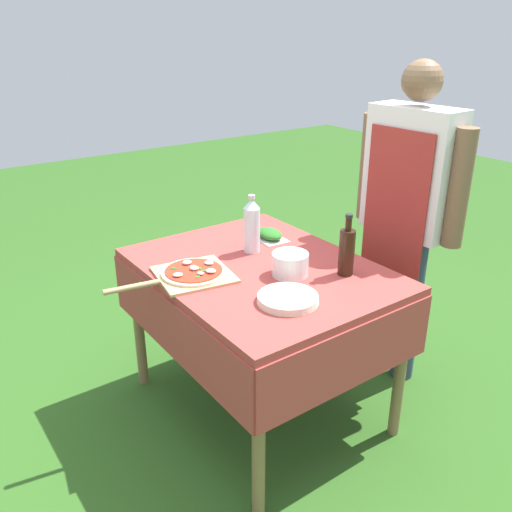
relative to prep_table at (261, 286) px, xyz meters
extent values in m
plane|color=#2D5B1E|center=(0.00, 0.00, -0.68)|extent=(12.00, 12.00, 0.00)
cube|color=#A83D38|center=(0.00, 0.00, 0.08)|extent=(1.19, 0.92, 0.04)
cube|color=#A83D38|center=(0.00, -0.46, -0.07)|extent=(1.19, 0.01, 0.28)
cube|color=#A83D38|center=(0.00, 0.46, -0.07)|extent=(1.19, 0.01, 0.28)
cube|color=#A83D38|center=(-0.60, 0.00, -0.07)|extent=(0.01, 0.92, 0.28)
cube|color=#A83D38|center=(0.60, 0.00, -0.07)|extent=(0.01, 0.92, 0.28)
cylinder|color=olive|center=(-0.53, -0.40, -0.31)|extent=(0.05, 0.05, 0.75)
cylinder|color=olive|center=(0.53, -0.40, -0.31)|extent=(0.05, 0.05, 0.75)
cylinder|color=olive|center=(-0.53, 0.40, -0.31)|extent=(0.05, 0.05, 0.75)
cylinder|color=olive|center=(0.53, 0.40, -0.31)|extent=(0.05, 0.05, 0.75)
cylinder|color=#333D56|center=(0.24, 0.80, -0.27)|extent=(0.12, 0.12, 0.83)
cylinder|color=#333D56|center=(0.08, 0.79, -0.27)|extent=(0.12, 0.12, 0.83)
cube|color=silver|center=(0.16, 0.79, 0.46)|extent=(0.46, 0.21, 0.62)
cube|color=#9E2D28|center=(0.17, 0.69, 0.23)|extent=(0.36, 0.03, 0.90)
cylinder|color=brown|center=(0.43, 0.81, 0.43)|extent=(0.10, 0.10, 0.55)
cylinder|color=brown|center=(-0.10, 0.78, 0.43)|extent=(0.10, 0.10, 0.55)
sphere|color=brown|center=(0.16, 0.79, 0.88)|extent=(0.19, 0.19, 0.19)
cube|color=tan|center=(-0.09, -0.30, 0.11)|extent=(0.36, 0.36, 0.01)
cylinder|color=tan|center=(-0.14, -0.57, 0.11)|extent=(0.06, 0.24, 0.02)
cylinder|color=beige|center=(-0.09, -0.30, 0.12)|extent=(0.29, 0.29, 0.01)
cylinder|color=red|center=(-0.09, -0.30, 0.13)|extent=(0.25, 0.25, 0.00)
ellipsoid|color=white|center=(-0.16, -0.29, 0.14)|extent=(0.04, 0.04, 0.02)
ellipsoid|color=white|center=(-0.11, -0.29, 0.14)|extent=(0.04, 0.04, 0.01)
ellipsoid|color=white|center=(-0.03, -0.30, 0.14)|extent=(0.04, 0.03, 0.01)
ellipsoid|color=white|center=(-0.03, -0.25, 0.14)|extent=(0.06, 0.06, 0.02)
ellipsoid|color=white|center=(-0.09, -0.29, 0.14)|extent=(0.05, 0.05, 0.02)
ellipsoid|color=white|center=(-0.11, -0.21, 0.14)|extent=(0.05, 0.05, 0.01)
ellipsoid|color=white|center=(-0.08, -0.38, 0.14)|extent=(0.05, 0.05, 0.02)
ellipsoid|color=#286B23|center=(-0.09, -0.27, 0.13)|extent=(0.03, 0.02, 0.00)
ellipsoid|color=#286B23|center=(-0.15, -0.36, 0.13)|extent=(0.03, 0.03, 0.00)
ellipsoid|color=#286B23|center=(-0.06, -0.26, 0.13)|extent=(0.02, 0.03, 0.00)
ellipsoid|color=#286B23|center=(-0.02, -0.32, 0.13)|extent=(0.03, 0.04, 0.00)
cylinder|color=black|center=(0.28, 0.26, 0.20)|extent=(0.07, 0.07, 0.21)
cylinder|color=black|center=(0.28, 0.26, 0.34)|extent=(0.03, 0.03, 0.06)
cylinder|color=#232326|center=(0.28, 0.26, 0.37)|extent=(0.03, 0.03, 0.02)
cylinder|color=silver|center=(-0.17, 0.07, 0.21)|extent=(0.08, 0.08, 0.22)
cone|color=silver|center=(-0.17, 0.07, 0.34)|extent=(0.08, 0.08, 0.05)
cylinder|color=silver|center=(-0.17, 0.07, 0.38)|extent=(0.03, 0.03, 0.02)
cube|color=silver|center=(-0.25, 0.24, 0.10)|extent=(0.21, 0.15, 0.01)
ellipsoid|color=#286B23|center=(-0.25, 0.24, 0.13)|extent=(0.18, 0.12, 0.05)
cylinder|color=silver|center=(0.14, 0.05, 0.15)|extent=(0.16, 0.16, 0.10)
cylinder|color=beige|center=(0.34, -0.11, 0.10)|extent=(0.25, 0.25, 0.00)
cylinder|color=beige|center=(0.34, -0.11, 0.11)|extent=(0.25, 0.25, 0.00)
cylinder|color=beige|center=(0.34, -0.11, 0.11)|extent=(0.25, 0.25, 0.00)
cylinder|color=beige|center=(0.34, -0.11, 0.12)|extent=(0.25, 0.25, 0.00)
cylinder|color=beige|center=(0.34, -0.11, 0.12)|extent=(0.25, 0.25, 0.00)
cylinder|color=beige|center=(0.34, -0.11, 0.13)|extent=(0.24, 0.24, 0.00)
camera|label=1|loc=(1.82, -1.34, 1.13)|focal=38.00mm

